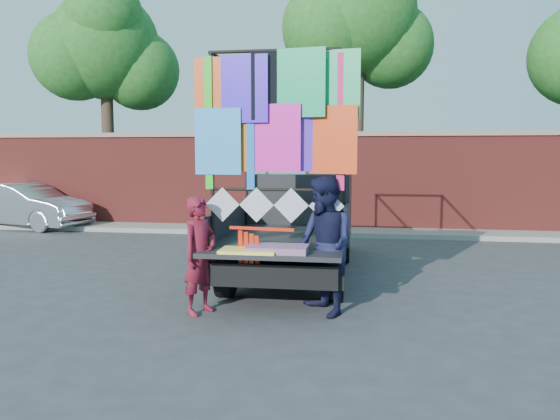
# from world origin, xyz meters

# --- Properties ---
(ground) EXTENTS (90.00, 90.00, 0.00)m
(ground) POSITION_xyz_m (0.00, 0.00, 0.00)
(ground) COLOR #38383A
(ground) RESTS_ON ground
(brick_wall) EXTENTS (30.00, 0.45, 2.61)m
(brick_wall) POSITION_xyz_m (0.00, 7.00, 1.33)
(brick_wall) COLOR maroon
(brick_wall) RESTS_ON ground
(curb) EXTENTS (30.00, 1.20, 0.12)m
(curb) POSITION_xyz_m (0.00, 6.30, 0.06)
(curb) COLOR gray
(curb) RESTS_ON ground
(tree_left) EXTENTS (4.20, 3.30, 7.05)m
(tree_left) POSITION_xyz_m (-6.48, 8.12, 5.12)
(tree_left) COLOR #38281C
(tree_left) RESTS_ON ground
(tree_mid) EXTENTS (4.20, 3.30, 7.73)m
(tree_mid) POSITION_xyz_m (1.02, 8.12, 5.70)
(tree_mid) COLOR #38281C
(tree_mid) RESTS_ON ground
(pickup_truck) EXTENTS (2.14, 5.37, 3.38)m
(pickup_truck) POSITION_xyz_m (0.07, 2.10, 0.86)
(pickup_truck) COLOR black
(pickup_truck) RESTS_ON ground
(sedan) EXTENTS (3.94, 2.08, 1.23)m
(sedan) POSITION_xyz_m (-7.96, 6.12, 0.62)
(sedan) COLOR silver
(sedan) RESTS_ON ground
(woman) EXTENTS (0.56, 0.66, 1.52)m
(woman) POSITION_xyz_m (-0.85, -0.84, 0.76)
(woman) COLOR maroon
(woman) RESTS_ON ground
(man) EXTENTS (1.03, 1.10, 1.79)m
(man) POSITION_xyz_m (0.74, -0.65, 0.89)
(man) COLOR #161737
(man) RESTS_ON ground
(streamer_bundle) EXTENTS (0.86, 0.17, 0.60)m
(streamer_bundle) POSITION_xyz_m (-0.15, -0.76, 0.93)
(streamer_bundle) COLOR red
(streamer_bundle) RESTS_ON ground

